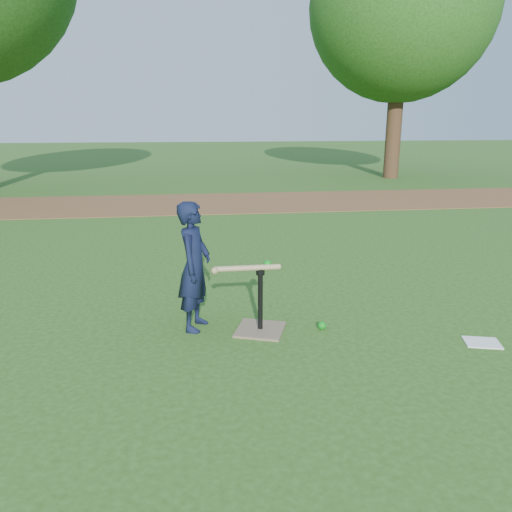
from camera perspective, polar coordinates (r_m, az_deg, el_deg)
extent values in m
plane|color=#285116|center=(4.68, -3.38, -9.02)|extent=(80.00, 80.00, 0.00)
cube|color=brown|center=(11.91, -6.19, 6.03)|extent=(24.00, 3.00, 0.01)
imported|color=black|center=(4.66, -7.06, -1.20)|extent=(0.42, 0.51, 1.22)
sphere|color=#0C8B17|center=(4.82, 7.55, -7.87)|extent=(0.08, 0.08, 0.08)
cube|color=white|center=(4.94, 24.43, -8.99)|extent=(0.35, 0.30, 0.01)
cube|color=#7C664E|center=(4.76, 0.49, -8.40)|extent=(0.55, 0.55, 0.02)
cylinder|color=black|center=(4.65, 0.50, -5.14)|extent=(0.05, 0.05, 0.55)
cylinder|color=black|center=(4.56, 0.51, -1.78)|extent=(0.08, 0.08, 0.06)
cylinder|color=tan|center=(4.51, -0.97, -1.39)|extent=(0.60, 0.06, 0.05)
sphere|color=tan|center=(4.45, -4.75, -1.68)|extent=(0.06, 0.06, 0.06)
sphere|color=#0C8B17|center=(4.59, 1.33, -0.95)|extent=(0.08, 0.08, 0.08)
cylinder|color=#382316|center=(17.61, 15.49, 14.17)|extent=(0.50, 0.50, 3.42)
sphere|color=#285B19|center=(17.93, 16.39, 25.70)|extent=(5.80, 5.80, 5.80)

